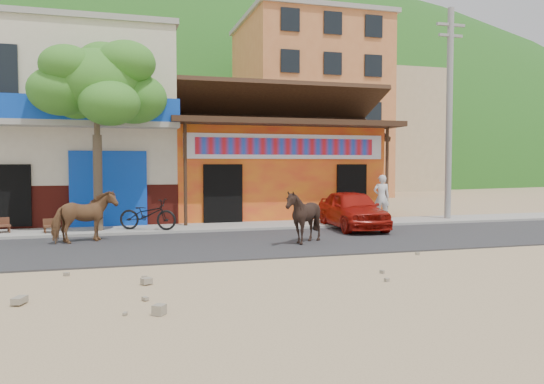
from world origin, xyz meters
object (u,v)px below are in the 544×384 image
at_px(pedestrian, 381,197).
at_px(cafe_chair_right, 3,219).
at_px(cow_tan, 84,217).
at_px(scooter, 148,214).
at_px(tree, 97,135).
at_px(red_car, 352,209).
at_px(cow_dark, 303,217).
at_px(utility_pole, 449,114).
at_px(cafe_chair_left, 50,220).

xyz_separation_m(pedestrian, cafe_chair_right, (-12.94, -0.34, -0.42)).
height_order(cow_tan, scooter, cow_tan).
bearing_deg(tree, red_car, -8.60).
relative_size(cow_dark, cafe_chair_right, 1.72).
distance_m(scooter, pedestrian, 8.71).
height_order(tree, cow_tan, tree).
xyz_separation_m(cow_dark, cafe_chair_right, (-8.21, 4.16, -0.23)).
xyz_separation_m(utility_pole, cow_dark, (-7.37, -4.14, -3.35)).
bearing_deg(tree, cow_tan, -98.28).
relative_size(cow_tan, red_car, 0.44).
xyz_separation_m(cow_tan, pedestrian, (10.46, 2.61, 0.21)).
relative_size(tree, scooter, 3.19).
xyz_separation_m(cow_tan, red_car, (8.43, 0.82, -0.07)).
bearing_deg(cow_tan, scooter, -72.14).
relative_size(utility_pole, pedestrian, 4.75).
bearing_deg(pedestrian, cafe_chair_left, 18.11).
xyz_separation_m(utility_pole, cow_tan, (-13.10, -2.25, -3.37)).
bearing_deg(cafe_chair_right, cafe_chair_left, -34.54).
bearing_deg(cafe_chair_right, cow_dark, -44.88).
relative_size(cow_tan, cafe_chair_left, 2.14).
relative_size(pedestrian, cafe_chair_right, 1.98).
height_order(tree, cow_dark, tree).
xyz_separation_m(pedestrian, cafe_chair_left, (-11.56, -0.75, -0.45)).
distance_m(cow_tan, red_car, 8.47).
bearing_deg(red_car, cafe_chair_right, 176.91).
bearing_deg(tree, cafe_chair_right, 175.37).
bearing_deg(cow_tan, tree, -34.72).
distance_m(cow_dark, scooter, 5.37).
height_order(red_car, scooter, red_car).
distance_m(utility_pole, scooter, 11.84).
xyz_separation_m(red_car, cafe_chair_left, (-9.53, 1.05, -0.17)).
height_order(scooter, cafe_chair_right, scooter).
bearing_deg(pedestrian, cafe_chair_right, 15.91).
distance_m(cow_tan, pedestrian, 10.78).
relative_size(utility_pole, cafe_chair_left, 10.12).
distance_m(red_car, cafe_chair_right, 11.01).
xyz_separation_m(tree, cow_dark, (5.43, -3.94, -2.35)).
bearing_deg(utility_pole, cafe_chair_left, -178.45).
height_order(cow_tan, cafe_chair_left, cow_tan).
relative_size(cow_tan, cow_dark, 1.15).
bearing_deg(cow_tan, pedestrian, -102.45).
bearing_deg(cow_dark, tree, -124.56).
distance_m(utility_pole, cafe_chair_right, 15.98).
relative_size(red_car, pedestrian, 2.26).
xyz_separation_m(cow_dark, red_car, (2.70, 2.71, -0.08)).
distance_m(red_car, pedestrian, 2.72).
xyz_separation_m(utility_pole, pedestrian, (-2.64, 0.36, -3.16)).
bearing_deg(scooter, red_car, -72.60).
relative_size(utility_pole, scooter, 4.26).
relative_size(scooter, cafe_chair_left, 2.38).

